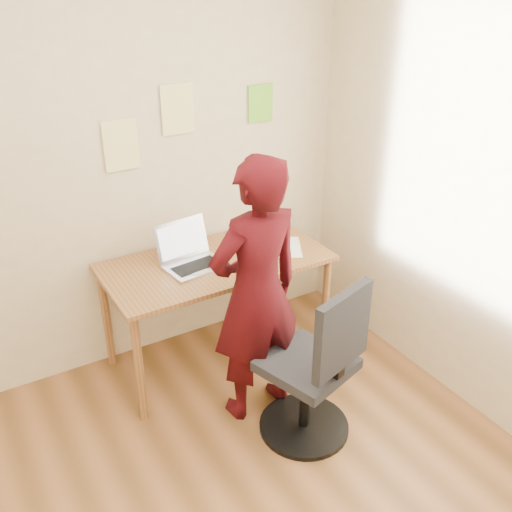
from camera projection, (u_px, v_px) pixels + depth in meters
room at (223, 310)px, 1.92m from camera, size 3.58×3.58×2.78m
desk at (216, 272)px, 3.59m from camera, size 1.40×0.70×0.74m
laptop at (191, 257)px, 3.48m from camera, size 0.39×0.35×0.25m
paper_sheet at (284, 247)px, 3.72m from camera, size 0.33×0.37×0.00m
phone at (251, 268)px, 3.45m from camera, size 0.07×0.13×0.01m
wall_note_left at (121, 145)px, 3.32m from camera, size 0.21×0.00×0.30m
wall_note_mid at (178, 109)px, 3.41m from camera, size 0.21×0.00×0.30m
wall_note_right at (261, 104)px, 3.69m from camera, size 0.18×0.00×0.24m
office_chair at (316, 375)px, 3.06m from camera, size 0.54×0.55×0.99m
person at (256, 293)px, 3.11m from camera, size 0.60×0.41×1.58m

